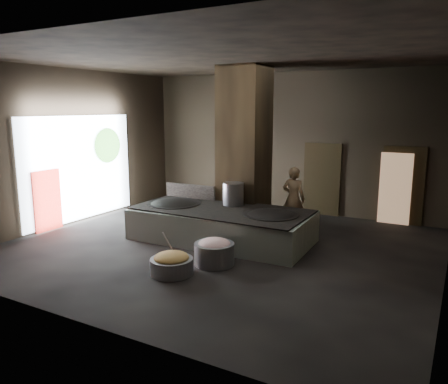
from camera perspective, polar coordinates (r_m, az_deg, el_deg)
The scene contains 27 objects.
floor at distance 10.94m, azimuth -0.50°, elevation -7.31°, with size 10.00×9.00×0.10m, color black.
ceiling at distance 10.45m, azimuth -0.55°, elevation 17.39°, with size 10.00×9.00×0.10m, color black.
back_wall at distance 14.56m, azimuth 8.42°, elevation 6.39°, with size 10.00×0.10×4.50m, color black.
front_wall at distance 6.91m, azimuth -19.53°, elevation 0.92°, with size 10.00×0.10×4.50m, color black.
left_wall at distance 13.66m, azimuth -19.37°, elevation 5.60°, with size 0.10×9.00×4.50m, color black.
pillar at distance 12.26m, azimuth 2.67°, elevation 5.66°, with size 1.20×1.20×4.50m, color black.
hearth_platform at distance 11.30m, azimuth -0.33°, elevation -4.36°, with size 4.54×2.17×0.79m, color silver.
platform_cap at distance 11.19m, azimuth -0.33°, elevation -2.28°, with size 4.44×2.13×0.03m, color black.
wok_left at distance 11.93m, azimuth -6.53°, elevation -1.84°, with size 1.43×1.43×0.39m, color black.
wok_left_rim at distance 11.92m, azimuth -6.54°, elevation -1.52°, with size 1.46×1.46×0.05m, color black.
wok_right at distance 10.67m, azimuth 6.13°, elevation -3.36°, with size 1.33×1.33×0.37m, color black.
wok_right_rim at distance 10.66m, azimuth 6.14°, elevation -3.00°, with size 1.36×1.36×0.05m, color black.
stock_pot at distance 11.58m, azimuth 1.22°, elevation -0.25°, with size 0.55×0.55×0.59m, color gray.
splash_guard at distance 12.52m, azimuth -4.43°, elevation 0.11°, with size 1.58×0.06×0.39m, color black.
cook at distance 12.29m, azimuth 9.06°, elevation -0.86°, with size 0.65×0.42×1.78m, color olive.
veg_basin at distance 9.20m, azimuth -6.84°, elevation -9.59°, with size 0.89×0.89×0.33m, color gray.
veg_fill at distance 9.13m, azimuth -6.87°, elevation -8.49°, with size 0.73×0.73×0.22m, color #9FA851.
ladle at distance 9.27m, azimuth -7.11°, elevation -6.90°, with size 0.03×0.03×0.70m, color gray.
meat_basin at distance 9.63m, azimuth -1.26°, elevation -8.07°, with size 0.87×0.87×0.48m, color gray.
meat_fill at distance 9.56m, azimuth -1.27°, elevation -6.88°, with size 0.72×0.72×0.28m, color #D58080.
doorway_near at distance 14.22m, azimuth 12.67°, elevation 1.47°, with size 1.18×0.08×2.38m, color black.
doorway_near_glow at distance 14.35m, azimuth 13.55°, elevation 1.31°, with size 0.79×0.04×1.87m, color #8C6647.
doorway_far at distance 13.75m, azimuth 22.28°, elevation 0.59°, with size 1.18×0.08×2.38m, color black.
doorway_far_glow at distance 13.70m, azimuth 21.44°, elevation 0.40°, with size 0.89×0.04×2.10m, color #8C6647.
left_opening at distance 13.78m, azimuth -18.30°, elevation 2.99°, with size 0.04×4.20×3.10m, color white.
pavilion_sliver at distance 13.02m, azimuth -22.08°, elevation -1.06°, with size 0.05×0.90×1.70m, color maroon.
tree_silhouette at distance 14.41m, azimuth -14.96°, elevation 5.90°, with size 0.28×1.10×1.10m, color #194714.
Camera 1 is at (5.14, -9.03, 3.38)m, focal length 35.00 mm.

